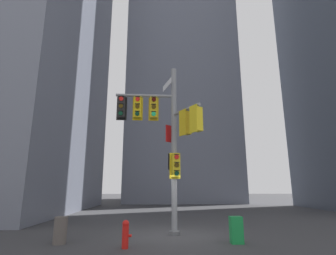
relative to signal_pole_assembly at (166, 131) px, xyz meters
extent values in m
plane|color=#38383A|center=(0.40, 0.29, -4.47)|extent=(120.00, 120.00, 0.00)
cube|color=slate|center=(-15.56, 10.43, 14.51)|extent=(17.32, 17.32, 37.95)
cube|color=slate|center=(2.65, 26.40, 21.90)|extent=(14.71, 14.71, 52.74)
cylinder|color=gray|center=(0.40, 0.29, -0.66)|extent=(0.25, 0.25, 7.62)
cylinder|color=#595B5E|center=(0.40, 0.29, -4.39)|extent=(0.45, 0.45, 0.16)
cylinder|color=gray|center=(-0.97, 0.23, 1.75)|extent=(2.74, 0.25, 0.14)
cylinder|color=gray|center=(0.88, -0.54, 0.84)|extent=(1.09, 1.73, 0.14)
cube|color=gold|center=(-0.57, 0.44, 1.15)|extent=(0.48, 0.05, 1.14)
cube|color=gold|center=(-0.56, 0.25, 1.15)|extent=(0.35, 0.35, 1.00)
cylinder|color=#360605|center=(-0.55, 0.05, 1.50)|extent=(0.20, 0.07, 0.20)
cube|color=black|center=(-0.55, 0.04, 1.62)|extent=(0.22, 0.08, 0.02)
cylinder|color=#3C2C06|center=(-0.55, 0.05, 1.15)|extent=(0.20, 0.07, 0.20)
cube|color=black|center=(-0.55, 0.04, 1.27)|extent=(0.22, 0.08, 0.02)
cylinder|color=#19C672|center=(-0.55, 0.05, 0.80)|extent=(0.20, 0.07, 0.20)
cube|color=black|center=(-0.55, 0.04, 0.92)|extent=(0.22, 0.08, 0.02)
cube|color=yellow|center=(-1.32, 0.41, 1.15)|extent=(0.48, 0.05, 1.14)
cube|color=yellow|center=(-1.31, 0.22, 1.15)|extent=(0.35, 0.35, 1.00)
cylinder|color=red|center=(-1.30, 0.02, 1.50)|extent=(0.20, 0.07, 0.20)
cube|color=black|center=(-1.30, 0.01, 1.62)|extent=(0.22, 0.08, 0.02)
cylinder|color=#3C2C06|center=(-1.30, 0.02, 1.15)|extent=(0.20, 0.07, 0.20)
cube|color=black|center=(-1.30, 0.01, 1.27)|extent=(0.22, 0.08, 0.02)
cylinder|color=#06311C|center=(-1.30, 0.02, 0.80)|extent=(0.20, 0.07, 0.20)
cube|color=black|center=(-1.30, 0.01, 0.92)|extent=(0.22, 0.08, 0.02)
cube|color=black|center=(-2.07, 0.38, 1.15)|extent=(0.48, 0.05, 1.14)
cube|color=black|center=(-2.06, 0.19, 1.15)|extent=(0.35, 0.35, 1.00)
cylinder|color=red|center=(-2.06, -0.01, 1.50)|extent=(0.20, 0.07, 0.20)
cube|color=black|center=(-2.06, -0.02, 1.62)|extent=(0.22, 0.08, 0.02)
cylinder|color=#3C2C06|center=(-2.06, -0.01, 1.15)|extent=(0.20, 0.07, 0.20)
cube|color=black|center=(-2.06, -0.02, 1.27)|extent=(0.22, 0.08, 0.02)
cylinder|color=#06311C|center=(-2.06, -0.01, 0.80)|extent=(0.20, 0.07, 0.20)
cube|color=black|center=(-2.06, -0.02, 0.92)|extent=(0.22, 0.08, 0.02)
cube|color=gold|center=(0.72, -0.64, 0.24)|extent=(0.27, 0.43, 1.14)
cube|color=gold|center=(0.88, -0.54, 0.24)|extent=(0.47, 0.47, 1.00)
cylinder|color=#360605|center=(1.05, -0.44, 0.59)|extent=(0.15, 0.20, 0.20)
cube|color=black|center=(1.06, -0.44, 0.71)|extent=(0.17, 0.23, 0.02)
cylinder|color=#3C2C06|center=(1.05, -0.44, 0.24)|extent=(0.15, 0.20, 0.20)
cube|color=black|center=(1.06, -0.44, 0.36)|extent=(0.17, 0.23, 0.02)
cylinder|color=#19C672|center=(1.05, -0.44, -0.11)|extent=(0.15, 0.20, 0.20)
cube|color=black|center=(1.06, -0.44, 0.01)|extent=(0.17, 0.23, 0.02)
cube|color=yellow|center=(1.10, -1.30, 0.24)|extent=(0.27, 0.43, 1.14)
cube|color=yellow|center=(1.27, -1.20, 0.24)|extent=(0.47, 0.47, 1.00)
cylinder|color=#360605|center=(1.44, -1.10, 0.59)|extent=(0.15, 0.20, 0.20)
cube|color=black|center=(1.45, -1.10, 0.71)|extent=(0.17, 0.23, 0.02)
cylinder|color=yellow|center=(1.44, -1.10, 0.24)|extent=(0.15, 0.20, 0.20)
cube|color=black|center=(1.45, -1.10, 0.36)|extent=(0.17, 0.23, 0.02)
cylinder|color=#06311C|center=(1.44, -1.10, -0.11)|extent=(0.15, 0.20, 0.20)
cube|color=black|center=(1.45, -1.10, 0.01)|extent=(0.17, 0.23, 0.02)
cube|color=yellow|center=(0.42, 0.15, -1.55)|extent=(0.48, 0.11, 1.14)
cube|color=yellow|center=(0.45, -0.03, -1.55)|extent=(0.39, 0.39, 1.00)
cylinder|color=red|center=(0.48, -0.23, -1.20)|extent=(0.21, 0.09, 0.20)
cube|color=black|center=(0.48, -0.24, -1.08)|extent=(0.23, 0.11, 0.02)
cylinder|color=#3C2C06|center=(0.48, -0.23, -1.55)|extent=(0.21, 0.09, 0.20)
cube|color=black|center=(0.48, -0.24, -1.43)|extent=(0.23, 0.11, 0.02)
cylinder|color=#06311C|center=(0.48, -0.23, -1.90)|extent=(0.21, 0.09, 0.20)
cube|color=black|center=(0.48, -0.24, -1.78)|extent=(0.23, 0.11, 0.02)
cube|color=white|center=(0.06, 0.19, 2.30)|extent=(0.37, 1.18, 0.28)
cube|color=#19479E|center=(0.06, 0.19, 2.30)|extent=(0.36, 1.14, 0.24)
cube|color=red|center=(0.24, 0.45, -0.05)|extent=(0.47, 0.46, 0.80)
cube|color=white|center=(0.24, 0.45, -0.05)|extent=(0.44, 0.43, 0.76)
cube|color=black|center=(0.18, 0.33, -1.37)|extent=(0.14, 0.59, 0.72)
cube|color=white|center=(0.18, 0.33, -1.37)|extent=(0.13, 0.55, 0.68)
cylinder|color=red|center=(-1.39, -2.09, -4.10)|extent=(0.22, 0.22, 0.73)
sphere|color=red|center=(-1.39, -2.09, -3.68)|extent=(0.23, 0.23, 0.23)
cylinder|color=red|center=(-1.23, -2.09, -4.07)|extent=(0.10, 0.09, 0.09)
cube|color=#198C3F|center=(2.56, -1.44, -4.00)|extent=(0.44, 0.36, 0.94)
cube|color=black|center=(2.79, -1.44, -3.81)|extent=(0.01, 0.29, 0.34)
cylinder|color=#59514C|center=(-3.84, -1.33, -4.00)|extent=(0.47, 0.47, 0.94)
camera|label=1|loc=(-0.22, -11.36, -2.44)|focal=27.51mm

